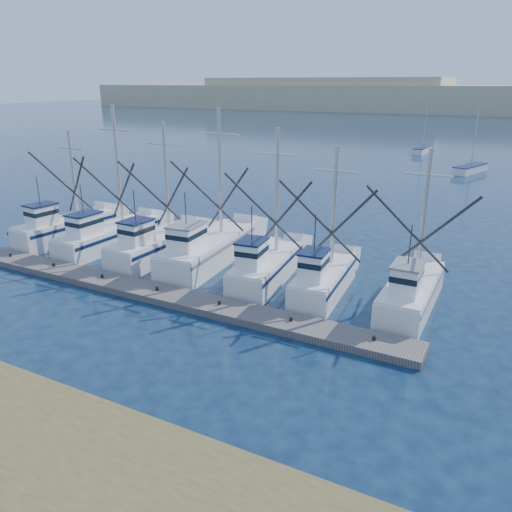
# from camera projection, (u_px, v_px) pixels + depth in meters

# --- Properties ---
(ground) EXTENTS (500.00, 500.00, 0.00)m
(ground) POSITION_uv_depth(u_px,v_px,m) (246.00, 384.00, 19.42)
(ground) COLOR #0B1A34
(ground) RESTS_ON ground
(floating_dock) EXTENTS (28.46, 2.08, 0.38)m
(floating_dock) POSITION_uv_depth(u_px,v_px,m) (157.00, 293.00, 27.30)
(floating_dock) COLOR slate
(floating_dock) RESTS_ON ground
(dune_ridge) EXTENTS (360.00, 60.00, 10.00)m
(dune_ridge) POSITION_uv_depth(u_px,v_px,m) (504.00, 99.00, 193.76)
(dune_ridge) COLOR tan
(dune_ridge) RESTS_ON ground
(trawler_fleet) EXTENTS (27.43, 9.40, 9.72)m
(trawler_fleet) POSITION_uv_depth(u_px,v_px,m) (196.00, 252.00, 31.51)
(trawler_fleet) COLOR white
(trawler_fleet) RESTS_ON ground
(sailboat_near) EXTENTS (3.79, 7.01, 8.10)m
(sailboat_near) POSITION_uv_depth(u_px,v_px,m) (470.00, 169.00, 64.85)
(sailboat_near) COLOR white
(sailboat_near) RESTS_ON ground
(sailboat_far) EXTENTS (2.08, 6.32, 8.10)m
(sailboat_far) POSITION_uv_depth(u_px,v_px,m) (422.00, 150.00, 82.66)
(sailboat_far) COLOR white
(sailboat_far) RESTS_ON ground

